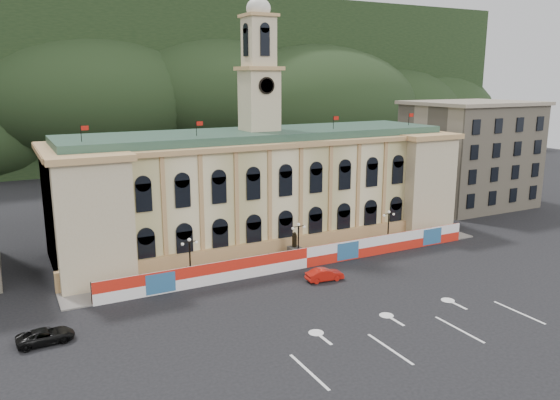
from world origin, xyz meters
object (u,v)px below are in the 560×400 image
lamp_center (298,239)px  red_sedan (325,275)px  black_suv (46,336)px  statue (294,251)px

lamp_center → red_sedan: 7.19m
lamp_center → black_suv: bearing=-164.5°
lamp_center → red_sedan: (-0.38, -6.78, -2.35)m
black_suv → statue: bearing=-75.0°
black_suv → lamp_center: bearing=-76.8°
statue → red_sedan: (-0.38, -7.78, -0.47)m
statue → black_suv: 31.32m
black_suv → red_sedan: bearing=-89.4°
red_sedan → black_suv: red_sedan is taller
statue → red_sedan: bearing=-92.8°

